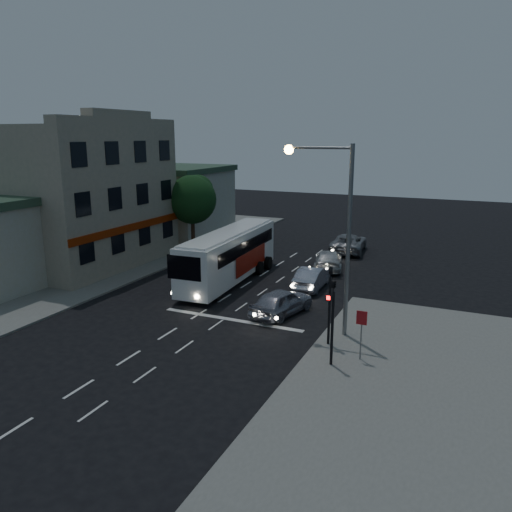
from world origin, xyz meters
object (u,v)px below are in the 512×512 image
at_px(traffic_signal_main, 330,296).
at_px(traffic_signal_side, 333,312).
at_px(street_tree, 192,197).
at_px(car_suv, 281,302).
at_px(car_sedan_a, 312,278).
at_px(tour_bus, 229,254).
at_px(car_sedan_c, 349,243).
at_px(streetlight, 335,219).
at_px(car_sedan_b, 328,260).
at_px(regulatory_sign, 361,327).

height_order(traffic_signal_main, traffic_signal_side, same).
bearing_deg(street_tree, car_suv, -42.35).
bearing_deg(car_sedan_a, traffic_signal_main, 111.03).
bearing_deg(car_sedan_a, tour_bus, 6.76).
bearing_deg(tour_bus, car_sedan_c, 63.21).
height_order(tour_bus, traffic_signal_main, traffic_signal_main).
distance_m(tour_bus, car_sedan_a, 5.65).
xyz_separation_m(car_sedan_c, traffic_signal_side, (4.54, -21.17, 1.66)).
bearing_deg(traffic_signal_side, car_sedan_c, 102.10).
xyz_separation_m(streetlight, street_tree, (-15.55, 12.82, -1.23)).
distance_m(car_suv, car_sedan_a, 5.30).
bearing_deg(tour_bus, street_tree, 132.41).
xyz_separation_m(car_suv, traffic_signal_side, (4.19, -5.00, 1.70)).
relative_size(car_sedan_c, traffic_signal_main, 1.34).
bearing_deg(traffic_signal_side, car_suv, 129.98).
bearing_deg(traffic_signal_main, car_sedan_a, 112.67).
relative_size(car_sedan_a, traffic_signal_side, 1.02).
distance_m(car_sedan_b, regulatory_sign, 15.27).
bearing_deg(car_suv, streetlight, 167.56).
bearing_deg(traffic_signal_main, car_suv, 139.13).
xyz_separation_m(car_sedan_a, traffic_signal_side, (4.18, -10.30, 1.73)).
xyz_separation_m(tour_bus, car_suv, (5.45, -4.50, -1.12)).
height_order(car_suv, car_sedan_c, car_sedan_c).
xyz_separation_m(car_sedan_a, traffic_signal_main, (3.48, -8.33, 1.73)).
xyz_separation_m(traffic_signal_main, traffic_signal_side, (0.70, -1.98, 0.00)).
bearing_deg(car_sedan_b, car_sedan_a, 79.38).
relative_size(car_sedan_a, car_sedan_c, 0.76).
xyz_separation_m(car_suv, car_sedan_b, (-0.34, 10.17, -0.04)).
bearing_deg(regulatory_sign, traffic_signal_main, 149.16).
bearing_deg(car_sedan_c, car_suv, 85.24).
bearing_deg(traffic_signal_side, regulatory_sign, 43.92).
relative_size(car_suv, car_sedan_a, 1.02).
bearing_deg(car_sedan_b, car_sedan_c, -104.78).
distance_m(streetlight, street_tree, 20.19).
xyz_separation_m(car_suv, traffic_signal_main, (3.49, -3.02, 1.70)).
bearing_deg(regulatory_sign, streetlight, 128.75).
bearing_deg(street_tree, regulatory_sign, -41.08).
bearing_deg(traffic_signal_main, regulatory_sign, -30.84).
xyz_separation_m(car_sedan_c, streetlight, (3.58, -17.77, 4.97)).
distance_m(car_suv, car_sedan_c, 16.17).
distance_m(car_sedan_a, car_sedan_c, 10.87).
xyz_separation_m(car_suv, car_sedan_c, (-0.35, 16.17, 0.04)).
xyz_separation_m(tour_bus, car_sedan_b, (5.11, 5.67, -1.16)).
relative_size(car_suv, street_tree, 0.69).
xyz_separation_m(traffic_signal_main, regulatory_sign, (1.70, -1.01, -0.82)).
xyz_separation_m(car_sedan_b, regulatory_sign, (5.54, -14.21, 0.91)).
height_order(car_sedan_a, regulatory_sign, regulatory_sign).
height_order(car_suv, car_sedan_b, car_suv).
distance_m(car_sedan_c, traffic_signal_side, 21.71).
bearing_deg(street_tree, tour_bus, -44.45).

